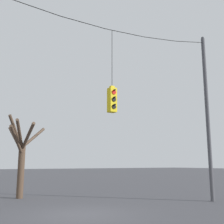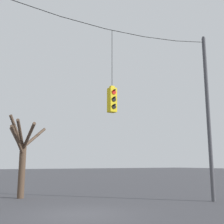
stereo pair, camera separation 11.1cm
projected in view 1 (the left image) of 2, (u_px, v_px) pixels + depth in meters
The scene contains 5 objects.
ground_plane at pixel (80, 215), 11.25m from camera, with size 200.00×200.00×0.00m, color #424247.
utility_pole_right at pixel (207, 115), 16.08m from camera, with size 0.22×0.22×9.57m.
span_wire at pixel (84, 17), 12.80m from camera, with size 15.73×0.03×0.91m.
traffic_light_near_left_pole at pixel (112, 99), 12.87m from camera, with size 0.34×0.58×4.01m.
bare_tree at pixel (21, 155), 16.70m from camera, with size 2.80×4.20×4.80m.
Camera 1 is at (-4.99, -10.78, 2.02)m, focal length 45.00 mm.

